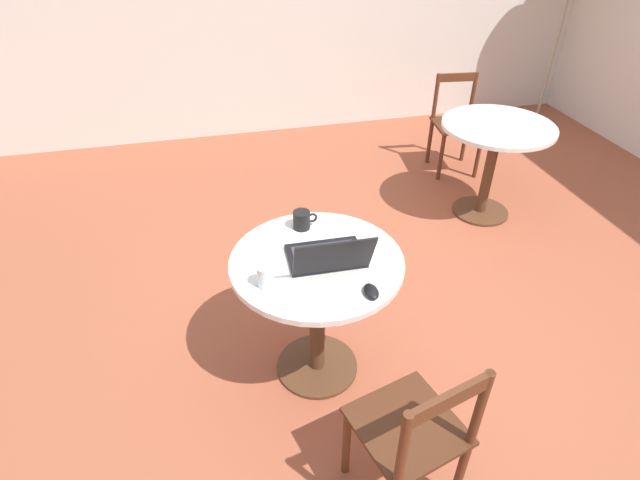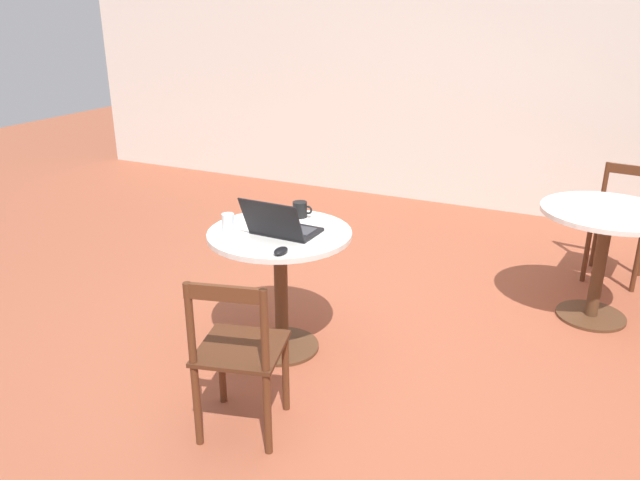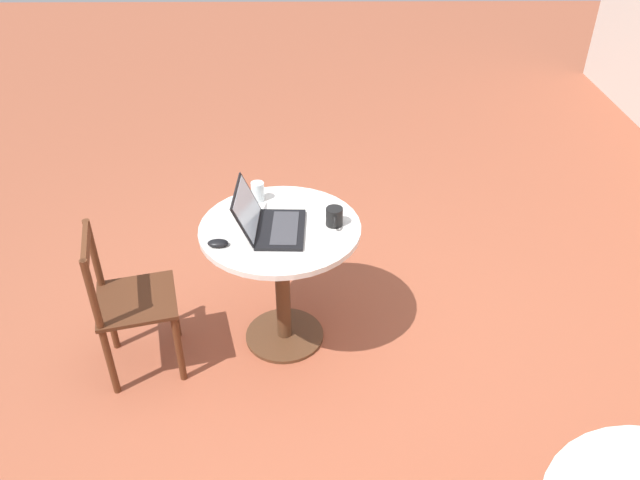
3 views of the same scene
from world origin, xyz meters
The scene contains 7 objects.
ground_plane centered at (0.00, 0.00, 0.00)m, with size 16.00×16.00×0.00m, color #9E5138.
cafe_table_near centered at (-0.42, -0.05, 0.58)m, with size 0.81×0.81×0.75m.
chair_near_front centered at (-0.22, -0.81, 0.43)m, with size 0.47×0.47×0.83m.
laptop centered at (-0.38, -0.09, 0.79)m, with size 0.36×0.34×0.23m.
mouse centered at (-0.25, -0.33, 0.76)m, with size 0.06×0.10×0.03m.
mug centered at (-0.43, 0.23, 0.79)m, with size 0.12×0.09×0.09m.
drinking_glass centered at (-0.67, -0.17, 0.80)m, with size 0.07×0.07×0.10m.
Camera 3 is at (2.19, 0.12, 2.45)m, focal length 35.00 mm.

